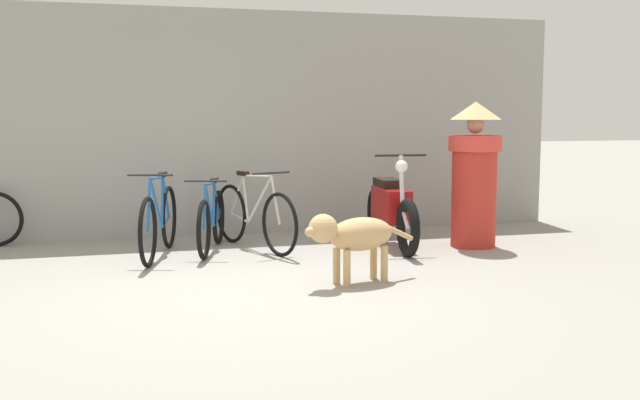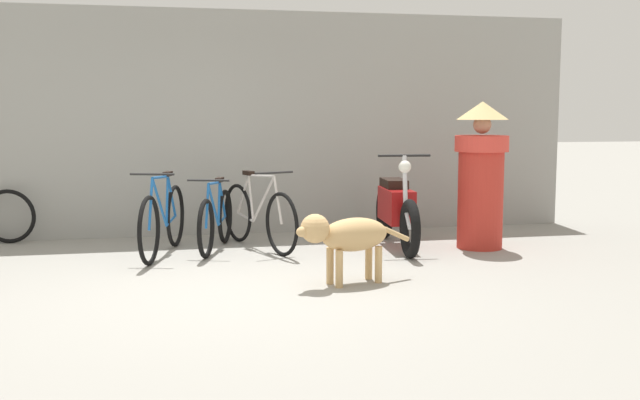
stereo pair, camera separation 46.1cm
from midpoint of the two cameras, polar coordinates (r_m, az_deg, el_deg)
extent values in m
plane|color=gray|center=(6.59, -4.95, -6.87)|extent=(60.00, 60.00, 0.00)
cube|color=gray|center=(9.56, -7.38, 5.82)|extent=(9.67, 0.20, 2.82)
torus|color=black|center=(7.71, -11.23, -2.30)|extent=(0.23, 0.70, 0.71)
torus|color=black|center=(8.75, -9.49, -1.21)|extent=(0.23, 0.70, 0.71)
cylinder|color=#1959A5|center=(8.08, -10.54, -0.21)|extent=(0.17, 0.52, 0.59)
cylinder|color=#1959A5|center=(8.38, -10.04, -0.08)|extent=(0.06, 0.14, 0.54)
cylinder|color=#1959A5|center=(8.11, -10.49, 1.71)|extent=(0.19, 0.61, 0.06)
cylinder|color=#1959A5|center=(8.56, -9.78, -1.57)|extent=(0.13, 0.40, 0.08)
cylinder|color=#1959A5|center=(8.58, -9.74, 0.26)|extent=(0.11, 0.32, 0.50)
cylinder|color=#1959A5|center=(7.75, -11.13, -0.31)|extent=(0.08, 0.19, 0.53)
cube|color=black|center=(8.41, -10.00, 1.98)|extent=(0.11, 0.19, 0.05)
cylinder|color=black|center=(7.80, -11.03, 1.94)|extent=(0.45, 0.14, 0.02)
torus|color=black|center=(7.99, -7.06, -2.19)|extent=(0.23, 0.62, 0.64)
torus|color=black|center=(8.91, -5.78, -1.25)|extent=(0.23, 0.62, 0.64)
cylinder|color=#1959A5|center=(8.32, -6.55, -0.39)|extent=(0.16, 0.46, 0.53)
cylinder|color=#1959A5|center=(8.59, -6.18, -0.27)|extent=(0.06, 0.13, 0.48)
cylinder|color=#1959A5|center=(8.34, -6.50, 1.28)|extent=(0.19, 0.53, 0.06)
cylinder|color=#1959A5|center=(8.74, -6.00, -1.57)|extent=(0.13, 0.35, 0.08)
cylinder|color=#1959A5|center=(8.76, -5.96, 0.02)|extent=(0.11, 0.28, 0.44)
cylinder|color=#1959A5|center=(8.03, -6.97, -0.48)|extent=(0.08, 0.17, 0.47)
cube|color=black|center=(8.61, -6.14, 1.54)|extent=(0.12, 0.19, 0.05)
cylinder|color=black|center=(8.07, -6.90, 1.49)|extent=(0.45, 0.16, 0.02)
torus|color=black|center=(8.05, -1.30, -1.86)|extent=(0.28, 0.67, 0.70)
torus|color=black|center=(8.99, -4.83, -0.99)|extent=(0.28, 0.67, 0.70)
cylinder|color=beige|center=(8.38, -2.77, 0.03)|extent=(0.21, 0.51, 0.58)
cylinder|color=beige|center=(8.65, -3.78, 0.12)|extent=(0.07, 0.14, 0.53)
cylinder|color=beige|center=(8.40, -2.96, 1.84)|extent=(0.24, 0.60, 0.06)
cylinder|color=beige|center=(8.81, -4.22, -1.31)|extent=(0.17, 0.40, 0.08)
cylinder|color=beige|center=(8.83, -4.40, 0.42)|extent=(0.14, 0.31, 0.49)
cylinder|color=beige|center=(8.08, -1.60, -0.02)|extent=(0.09, 0.19, 0.51)
cube|color=black|center=(8.67, -3.96, 2.07)|extent=(0.13, 0.19, 0.05)
cylinder|color=black|center=(8.12, -1.90, 2.09)|extent=(0.44, 0.18, 0.02)
torus|color=black|center=(8.02, 8.50, -2.19)|extent=(0.16, 0.64, 0.63)
torus|color=black|center=(9.28, 6.35, -0.96)|extent=(0.16, 0.64, 0.63)
cube|color=maroon|center=(8.63, 7.36, -0.40)|extent=(0.35, 0.80, 0.38)
cube|color=black|center=(8.74, 7.16, 1.27)|extent=(0.28, 0.52, 0.10)
cylinder|color=silver|center=(8.20, 8.10, 1.29)|extent=(0.06, 0.15, 0.60)
cylinder|color=silver|center=(8.10, 8.33, -1.48)|extent=(0.06, 0.23, 0.20)
cylinder|color=black|center=(8.23, 8.04, 3.37)|extent=(0.58, 0.08, 0.03)
sphere|color=silver|center=(8.20, 8.09, 2.52)|extent=(0.15, 0.15, 0.14)
ellipsoid|color=tan|center=(6.76, 4.60, -2.64)|extent=(0.72, 0.48, 0.30)
cylinder|color=tan|center=(6.64, 3.47, -5.29)|extent=(0.08, 0.08, 0.33)
cylinder|color=tan|center=(6.78, 2.73, -5.03)|extent=(0.08, 0.08, 0.33)
cylinder|color=tan|center=(6.86, 6.41, -4.93)|extent=(0.08, 0.08, 0.33)
cylinder|color=tan|center=(6.99, 5.63, -4.69)|extent=(0.08, 0.08, 0.33)
sphere|color=tan|center=(6.54, 1.64, -2.20)|extent=(0.32, 0.32, 0.26)
ellipsoid|color=tan|center=(6.49, 0.80, -2.44)|extent=(0.17, 0.14, 0.10)
cylinder|color=tan|center=(7.02, 7.69, -2.59)|extent=(0.29, 0.13, 0.16)
cylinder|color=#B72D23|center=(8.74, 13.62, 0.58)|extent=(0.71, 0.71, 1.29)
cylinder|color=#D63C32|center=(8.70, 13.72, 4.20)|extent=(0.83, 0.83, 0.18)
sphere|color=tan|center=(8.70, 13.76, 5.60)|extent=(0.28, 0.28, 0.20)
cone|color=tan|center=(8.69, 13.79, 6.64)|extent=(0.80, 0.80, 0.20)
torus|color=black|center=(9.49, -21.37, -1.18)|extent=(0.64, 0.17, 0.65)
camera|label=1|loc=(0.23, -88.28, 0.20)|focal=42.00mm
camera|label=2|loc=(0.23, 91.72, -0.20)|focal=42.00mm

